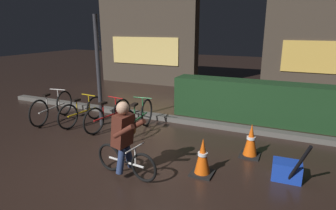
{
  "coord_description": "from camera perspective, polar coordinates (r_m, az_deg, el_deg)",
  "views": [
    {
      "loc": [
        2.39,
        -4.16,
        2.34
      ],
      "look_at": [
        0.2,
        0.6,
        0.9
      ],
      "focal_mm": 30.31,
      "sensor_mm": 36.0,
      "label": 1
    }
  ],
  "objects": [
    {
      "name": "hedge_row",
      "position": [
        7.51,
        19.41,
        0.42
      ],
      "size": [
        4.8,
        0.7,
        1.03
      ],
      "primitive_type": "cube",
      "color": "#19381C",
      "rests_on": "ground"
    },
    {
      "name": "parked_bike_center_right",
      "position": [
        6.47,
        -6.04,
        -2.63
      ],
      "size": [
        0.46,
        1.67,
        0.77
      ],
      "rotation": [
        0.0,
        0.0,
        1.68
      ],
      "color": "black",
      "rests_on": "ground"
    },
    {
      "name": "storefront_left",
      "position": [
        12.16,
        -4.27,
        15.98
      ],
      "size": [
        4.37,
        0.54,
        4.98
      ],
      "color": "#42382D",
      "rests_on": "ground"
    },
    {
      "name": "traffic_cone_near",
      "position": [
        4.72,
        6.98,
        -10.36
      ],
      "size": [
        0.36,
        0.36,
        0.63
      ],
      "color": "black",
      "rests_on": "ground"
    },
    {
      "name": "parked_bike_left_mid",
      "position": [
        7.37,
        -16.87,
        -1.24
      ],
      "size": [
        0.46,
        1.51,
        0.7
      ],
      "rotation": [
        0.0,
        0.0,
        1.48
      ],
      "color": "black",
      "rests_on": "ground"
    },
    {
      "name": "blue_crate",
      "position": [
        4.97,
        22.76,
        -12.07
      ],
      "size": [
        0.45,
        0.34,
        0.3
      ],
      "primitive_type": "cube",
      "rotation": [
        0.0,
        0.0,
        0.04
      ],
      "color": "#193DB7",
      "rests_on": "ground"
    },
    {
      "name": "street_post",
      "position": [
        6.94,
        -13.8,
        6.42
      ],
      "size": [
        0.1,
        0.1,
        2.63
      ],
      "primitive_type": "cylinder",
      "color": "#2D2D33",
      "rests_on": "ground"
    },
    {
      "name": "traffic_cone_far",
      "position": [
        5.52,
        16.33,
        -6.92
      ],
      "size": [
        0.36,
        0.36,
        0.64
      ],
      "color": "black",
      "rests_on": "ground"
    },
    {
      "name": "sidewalk_curb",
      "position": [
        7.17,
        3.89,
        -3.21
      ],
      "size": [
        12.0,
        0.24,
        0.12
      ],
      "primitive_type": "cube",
      "color": "#56544F",
      "rests_on": "ground"
    },
    {
      "name": "ground_plane",
      "position": [
        5.34,
        -4.72,
        -10.68
      ],
      "size": [
        40.0,
        40.0,
        0.0
      ],
      "primitive_type": "plane",
      "color": "black"
    },
    {
      "name": "closed_umbrella",
      "position": [
        4.65,
        24.69,
        -10.97
      ],
      "size": [
        0.31,
        0.36,
        0.78
      ],
      "primitive_type": "cylinder",
      "rotation": [
        0.0,
        0.47,
        5.41
      ],
      "color": "black",
      "rests_on": "ground"
    },
    {
      "name": "cyclist",
      "position": [
        4.58,
        -8.68,
        -6.78
      ],
      "size": [
        1.19,
        0.56,
        1.25
      ],
      "rotation": [
        0.0,
        0.0,
        -0.11
      ],
      "color": "black",
      "rests_on": "ground"
    },
    {
      "name": "storefront_right",
      "position": [
        11.41,
        30.28,
        11.21
      ],
      "size": [
        4.49,
        0.54,
        3.85
      ],
      "color": "#42382D",
      "rests_on": "ground"
    },
    {
      "name": "parked_bike_center_left",
      "position": [
        6.86,
        -11.86,
        -2.03
      ],
      "size": [
        0.46,
        1.54,
        0.72
      ],
      "rotation": [
        0.0,
        0.0,
        1.43
      ],
      "color": "black",
      "rests_on": "ground"
    },
    {
      "name": "parked_bike_leftmost",
      "position": [
        7.88,
        -22.24,
        -0.43
      ],
      "size": [
        0.46,
        1.66,
        0.77
      ],
      "rotation": [
        0.0,
        0.0,
        1.73
      ],
      "color": "black",
      "rests_on": "ground"
    }
  ]
}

